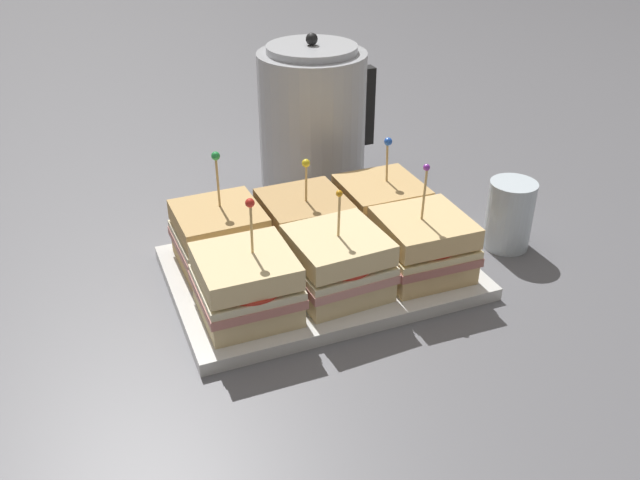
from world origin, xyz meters
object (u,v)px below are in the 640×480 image
Objects in this scene: sandwich_front_left at (246,285)px; sandwich_back_left at (220,236)px; serving_platter at (320,272)px; sandwich_front_center at (337,263)px; sandwich_back_center at (305,222)px; kettle_steel at (313,117)px; drinking_glass at (509,215)px; sandwich_front_right at (422,245)px; sandwich_back_right at (381,207)px.

sandwich_back_left reaches higher than sandwich_front_left.
sandwich_front_left is at bearing -90.07° from sandwich_back_left.
sandwich_front_center is (-0.00, -0.06, 0.05)m from serving_platter.
kettle_steel is at bearing 66.17° from sandwich_back_center.
sandwich_back_left is at bearing 178.49° from sandwich_back_center.
serving_platter is 2.78× the size of sandwich_front_center.
sandwich_front_center reaches higher than sandwich_back_center.
sandwich_back_left is 0.43m from drinking_glass.
sandwich_back_left is at bearing 153.06° from sandwich_front_right.
sandwich_back_center is at bearing 134.97° from sandwich_front_right.
sandwich_back_right reaches higher than sandwich_back_center.
kettle_steel is (0.23, 0.24, 0.06)m from sandwich_back_left.
sandwich_back_left is 0.13m from sandwich_back_center.
kettle_steel is (0.11, 0.24, 0.06)m from sandwich_back_center.
sandwich_back_right is (0.12, 0.06, 0.05)m from serving_platter.
kettle_steel reaches higher than sandwich_back_left.
sandwich_front_left is 0.96× the size of sandwich_back_left.
sandwich_back_left is at bearing 89.93° from sandwich_front_left.
kettle_steel is 0.38m from drinking_glass.
sandwich_front_center is 0.38m from kettle_steel.
sandwich_front_left is at bearing -152.51° from serving_platter.
serving_platter is 2.79× the size of sandwich_back_right.
sandwich_front_left is 1.06× the size of sandwich_front_center.
drinking_glass is (0.29, -0.08, -0.00)m from sandwich_back_center.
serving_platter is 3.88× the size of drinking_glass.
sandwich_front_center reaches higher than drinking_glass.
drinking_glass is (0.19, -0.32, -0.07)m from kettle_steel.
sandwich_back_center is (-0.12, 0.12, -0.00)m from sandwich_front_right.
sandwich_back_left is at bearing 179.63° from sandwich_back_right.
sandwich_front_center is 1.03× the size of sandwich_back_center.
sandwich_back_left is (-0.12, 0.13, 0.00)m from sandwich_front_center.
sandwich_front_right reaches higher than sandwich_back_center.
serving_platter is 0.08m from sandwich_back_center.
sandwich_back_right is 0.19m from drinking_glass.
sandwich_back_center is 1.35× the size of drinking_glass.
drinking_glass is (0.29, 0.04, -0.01)m from sandwich_front_center.
sandwich_front_center is at bearing -172.63° from drinking_glass.
serving_platter is 0.15m from sandwich_front_left.
sandwich_back_center is at bearing 88.85° from sandwich_front_center.
sandwich_front_left reaches higher than drinking_glass.
sandwich_back_right is (0.12, 0.00, 0.00)m from sandwich_back_center.
sandwich_front_right reaches higher than sandwich_front_center.
sandwich_back_center is 0.54× the size of kettle_steel.
sandwich_front_center is 0.18m from sandwich_back_left.
sandwich_back_right reaches higher than serving_platter.
sandwich_front_left is 0.59× the size of kettle_steel.
sandwich_front_left is 1.10× the size of sandwich_back_center.
sandwich_front_left is 0.12m from sandwich_front_center.
sandwich_front_center is 0.12m from sandwich_back_center.
sandwich_front_left is 0.44m from kettle_steel.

